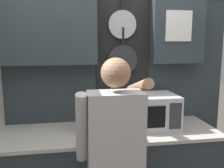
{
  "coord_description": "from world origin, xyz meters",
  "views": [
    {
      "loc": [
        -0.33,
        -2.16,
        1.74
      ],
      "look_at": [
        0.05,
        0.21,
        1.33
      ],
      "focal_mm": 40.0,
      "sensor_mm": 36.0,
      "label": 1
    }
  ],
  "objects": [
    {
      "name": "knife_block",
      "position": [
        -0.24,
        0.03,
        1.04
      ],
      "size": [
        0.13,
        0.16,
        0.28
      ],
      "color": "brown",
      "rests_on": "base_cabinet_counter"
    },
    {
      "name": "microwave",
      "position": [
        0.39,
        0.03,
        1.09
      ],
      "size": [
        0.5,
        0.39,
        0.31
      ],
      "color": "silver",
      "rests_on": "base_cabinet_counter"
    },
    {
      "name": "utensil_crock",
      "position": [
        0.02,
        0.04,
        1.02
      ],
      "size": [
        0.13,
        0.13,
        0.35
      ],
      "color": "white",
      "rests_on": "base_cabinet_counter"
    },
    {
      "name": "person",
      "position": [
        -0.04,
        -0.54,
        0.97
      ],
      "size": [
        0.54,
        0.64,
        1.63
      ],
      "color": "#383842",
      "rests_on": "ground_plane"
    },
    {
      "name": "back_wall_unit",
      "position": [
        -0.02,
        0.29,
        1.45
      ],
      "size": [
        2.55,
        0.22,
        2.34
      ],
      "color": "#2D383D",
      "rests_on": "ground_plane"
    }
  ]
}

